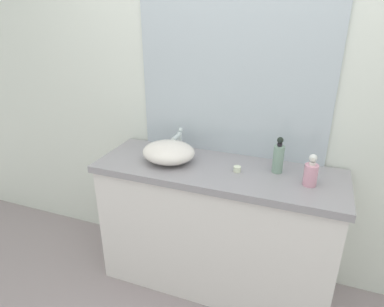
% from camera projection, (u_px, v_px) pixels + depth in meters
% --- Properties ---
extents(bathroom_wall_rear, '(6.00, 0.06, 2.60)m').
position_uv_depth(bathroom_wall_rear, '(251.00, 89.00, 2.07)').
color(bathroom_wall_rear, silver).
rests_on(bathroom_wall_rear, ground).
extents(vanity_counter, '(1.50, 0.52, 0.87)m').
position_uv_depth(vanity_counter, '(215.00, 228.00, 2.20)').
color(vanity_counter, silver).
rests_on(vanity_counter, ground).
extents(wall_mirror_panel, '(1.20, 0.01, 1.16)m').
position_uv_depth(wall_mirror_panel, '(233.00, 64.00, 2.02)').
color(wall_mirror_panel, '#B2BCC6').
rests_on(wall_mirror_panel, vanity_counter).
extents(sink_basin, '(0.33, 0.29, 0.13)m').
position_uv_depth(sink_basin, '(169.00, 152.00, 2.09)').
color(sink_basin, silver).
rests_on(sink_basin, vanity_counter).
extents(faucet, '(0.03, 0.14, 0.16)m').
position_uv_depth(faucet, '(179.00, 139.00, 2.22)').
color(faucet, silver).
rests_on(faucet, vanity_counter).
extents(soap_dispenser, '(0.07, 0.07, 0.18)m').
position_uv_depth(soap_dispenser, '(311.00, 173.00, 1.80)').
color(soap_dispenser, pink).
rests_on(soap_dispenser, vanity_counter).
extents(lotion_bottle, '(0.06, 0.06, 0.22)m').
position_uv_depth(lotion_bottle, '(278.00, 158.00, 1.94)').
color(lotion_bottle, gray).
rests_on(lotion_bottle, vanity_counter).
extents(candle_jar, '(0.04, 0.04, 0.03)m').
position_uv_depth(candle_jar, '(237.00, 169.00, 1.98)').
color(candle_jar, silver).
rests_on(candle_jar, vanity_counter).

